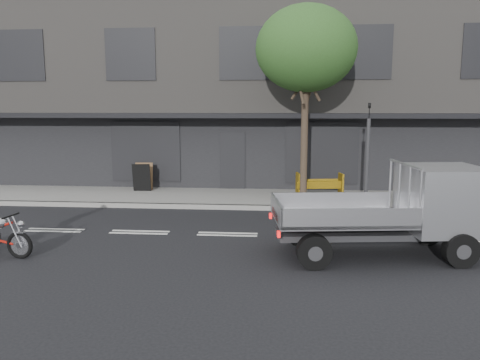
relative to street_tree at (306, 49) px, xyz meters
name	(u,v)px	position (x,y,z in m)	size (l,w,h in m)	color
ground	(227,234)	(-2.20, -4.20, -5.28)	(80.00, 80.00, 0.00)	black
sidewalk	(242,198)	(-2.20, 0.50, -5.20)	(32.00, 3.20, 0.15)	gray
kerb	(238,207)	(-2.20, -1.10, -5.20)	(32.00, 0.20, 0.15)	gray
building_main	(253,94)	(-2.20, 7.10, -1.28)	(26.00, 10.00, 8.00)	slate
street_tree	(306,49)	(0.00, 0.00, 0.00)	(3.40, 3.40, 6.74)	#382B21
traffic_light_pole	(367,160)	(2.00, -0.85, -3.63)	(0.12, 0.12, 3.50)	#2D2D30
flatbed_ute	(424,203)	(2.43, -5.59, -4.06)	(4.82, 2.42, 2.14)	black
construction_barrier	(320,186)	(0.59, 0.27, -4.67)	(1.64, 0.66, 0.92)	#FFBA0D
sandwich_board	(142,178)	(-6.13, 1.14, -4.59)	(0.68, 0.45, 1.07)	black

